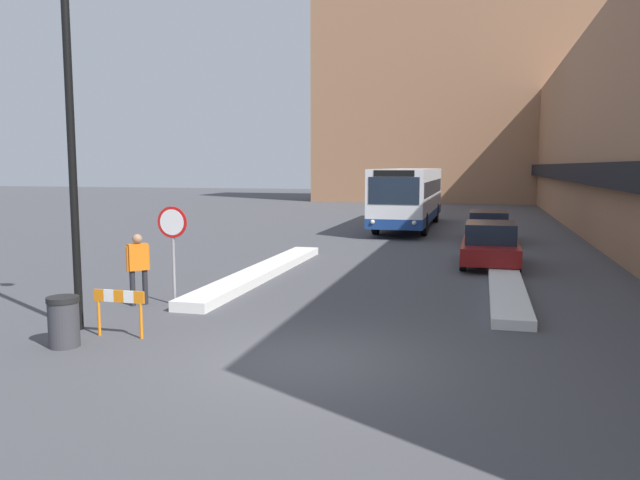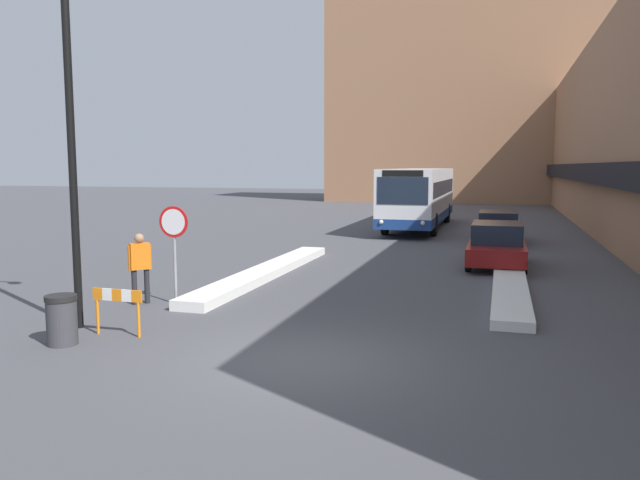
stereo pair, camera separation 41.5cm
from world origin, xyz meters
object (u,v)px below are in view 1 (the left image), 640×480
(parked_car_front, at_px, (490,244))
(street_lamp, at_px, (81,106))
(pedestrian, at_px, (138,263))
(stop_sign, at_px, (173,234))
(trash_bin, at_px, (64,322))
(city_bus, at_px, (409,196))
(construction_barricade, at_px, (119,304))
(parked_car_middle, at_px, (488,226))

(parked_car_front, bearing_deg, street_lamp, -126.76)
(street_lamp, distance_m, pedestrian, 4.21)
(parked_car_front, height_order, stop_sign, stop_sign)
(pedestrian, bearing_deg, parked_car_front, -1.14)
(street_lamp, bearing_deg, trash_bin, -77.56)
(city_bus, distance_m, street_lamp, 23.76)
(parked_car_front, relative_size, street_lamp, 0.56)
(city_bus, height_order, construction_barricade, city_bus)
(pedestrian, height_order, construction_barricade, pedestrian)
(city_bus, relative_size, parked_car_middle, 2.74)
(parked_car_middle, distance_m, pedestrian, 17.63)
(pedestrian, xyz_separation_m, trash_bin, (0.52, -3.52, -0.56))
(parked_car_front, xyz_separation_m, construction_barricade, (-7.15, -11.09, -0.06))
(parked_car_middle, xyz_separation_m, stop_sign, (-7.50, -15.31, 1.05))
(pedestrian, height_order, trash_bin, pedestrian)
(parked_car_middle, xyz_separation_m, street_lamp, (-8.05, -17.89, 3.84))
(city_bus, height_order, street_lamp, street_lamp)
(parked_car_middle, distance_m, construction_barricade, 19.56)
(parked_car_front, distance_m, trash_bin, 14.26)
(parked_car_middle, height_order, stop_sign, stop_sign)
(city_bus, relative_size, construction_barricade, 11.33)
(stop_sign, bearing_deg, city_bus, 80.89)
(city_bus, height_order, pedestrian, city_bus)
(trash_bin, height_order, construction_barricade, trash_bin)
(street_lamp, relative_size, trash_bin, 7.85)
(stop_sign, height_order, construction_barricade, stop_sign)
(trash_bin, xyz_separation_m, construction_barricade, (0.64, 0.85, 0.19))
(construction_barricade, bearing_deg, parked_car_middle, 68.55)
(stop_sign, xyz_separation_m, trash_bin, (-0.29, -3.75, -1.26))
(parked_car_middle, xyz_separation_m, pedestrian, (-8.31, -15.54, 0.35))
(street_lamp, distance_m, construction_barricade, 3.98)
(parked_car_front, xyz_separation_m, parked_car_middle, (0.00, 7.12, -0.04))
(stop_sign, xyz_separation_m, street_lamp, (-0.55, -2.58, 2.79))
(city_bus, bearing_deg, street_lamp, -99.44)
(parked_car_middle, bearing_deg, pedestrian, -118.14)
(city_bus, bearing_deg, pedestrian, -101.18)
(trash_bin, bearing_deg, parked_car_middle, 67.76)
(street_lamp, xyz_separation_m, pedestrian, (-0.26, 2.35, -3.49))
(parked_car_middle, distance_m, street_lamp, 19.99)
(stop_sign, relative_size, trash_bin, 2.53)
(parked_car_front, relative_size, construction_barricade, 3.82)
(construction_barricade, bearing_deg, trash_bin, -126.89)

